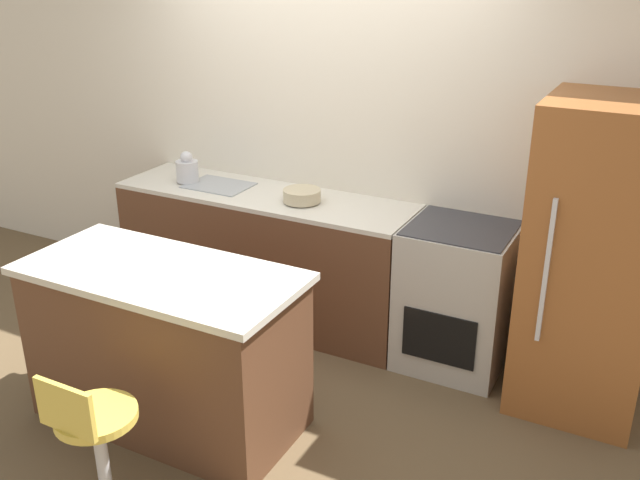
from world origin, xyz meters
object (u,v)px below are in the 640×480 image
object	(u,v)px
oven_range	(456,297)
mixing_bowl	(302,195)
stool_chair	(96,445)
refrigerator	(594,261)
kettle	(187,169)

from	to	relation	value
oven_range	mixing_bowl	world-z (taller)	mixing_bowl
oven_range	stool_chair	xyz separation A→B (m)	(-1.02, -2.02, -0.07)
refrigerator	stool_chair	distance (m)	2.70
stool_chair	kettle	xyz separation A→B (m)	(-0.96, 1.99, 0.62)
mixing_bowl	refrigerator	bearing A→B (deg)	-0.71
mixing_bowl	stool_chair	bearing A→B (deg)	-88.97
stool_chair	mixing_bowl	distance (m)	2.07
stool_chair	kettle	bearing A→B (deg)	115.69
stool_chair	mixing_bowl	world-z (taller)	mixing_bowl
kettle	refrigerator	bearing A→B (deg)	-0.47
refrigerator	stool_chair	xyz separation A→B (m)	(-1.78, -1.97, -0.49)
oven_range	kettle	world-z (taller)	kettle
refrigerator	kettle	xyz separation A→B (m)	(-2.74, 0.02, 0.13)
stool_chair	kettle	size ratio (longest dim) A/B	3.61
refrigerator	mixing_bowl	bearing A→B (deg)	179.29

